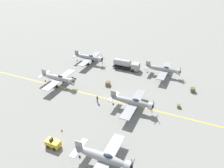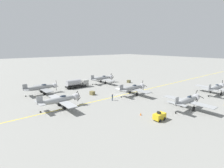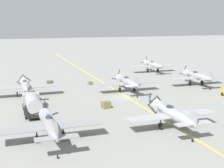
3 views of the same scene
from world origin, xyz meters
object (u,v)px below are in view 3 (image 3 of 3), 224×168
Objects in this scene: airplane_mid_center at (128,82)px; ground_crew_inspecting at (150,97)px; airplane_mid_left at (25,86)px; supply_crate_mid_lane at (50,83)px; supply_crate_by_tanker at (106,105)px; supply_crate_outboard at (90,83)px; ground_crew_walking at (192,73)px; airplane_far_right at (154,65)px; fuel_tanker at (33,103)px; traffic_cone at (214,98)px; airplane_mid_right at (197,76)px; airplane_near_left at (50,125)px; airplane_near_center at (173,114)px.

ground_crew_inspecting is at bearing -78.84° from airplane_mid_center.
airplane_mid_left is 9.70× the size of supply_crate_mid_lane.
supply_crate_outboard is at bearing 82.35° from supply_crate_by_tanker.
airplane_mid_center is at bearing 51.29° from supply_crate_by_tanker.
ground_crew_walking is 27.49m from ground_crew_inspecting.
supply_crate_outboard is (-20.33, -10.25, -1.66)m from airplane_far_right.
airplane_far_right is 9.22× the size of supply_crate_by_tanker.
fuel_tanker reaches higher than traffic_cone.
fuel_tanker is at bearing -149.12° from airplane_mid_center.
ground_crew_walking is at bearing -49.64° from airplane_far_right.
airplane_near_left is (-34.16, -21.61, 0.00)m from airplane_mid_right.
ground_crew_walking is at bearing 34.27° from supply_crate_by_tanker.
airplane_near_left is 32.70m from supply_crate_outboard.
ground_crew_inspecting is at bearing -54.91° from supply_crate_mid_lane.
airplane_mid_right is 18.25m from ground_crew_inspecting.
airplane_far_right reaches higher than ground_crew_walking.
traffic_cone is (12.24, -10.10, -1.74)m from airplane_mid_center.
ground_crew_walking reaches higher than supply_crate_by_tanker.
airplane_mid_center is 17.61m from supply_crate_mid_lane.
ground_crew_inspecting is (3.15, 13.05, -1.02)m from airplane_near_center.
airplane_far_right is 22.83m from supply_crate_outboard.
traffic_cone is (19.72, -0.76, -0.27)m from supply_crate_by_tanker.
airplane_near_left is at bearing -100.70° from airplane_mid_left.
airplane_near_center is at bearing -69.07° from airplane_mid_left.
ground_crew_walking is at bearing 48.98° from airplane_mid_right.
ground_crew_inspecting is at bearing 7.34° from supply_crate_by_tanker.
fuel_tanker is at bearing -105.19° from supply_crate_mid_lane.
airplane_far_right reaches higher than airplane_near_left.
airplane_mid_left is (-16.37, 24.04, 0.00)m from airplane_near_center.
airplane_mid_left is at bearing 133.45° from supply_crate_by_tanker.
airplane_far_right is at bearing 60.54° from airplane_near_left.
airplane_mid_left reaches higher than ground_crew_walking.
airplane_mid_right is 26.00m from supply_crate_by_tanker.
airplane_near_left is at bearing -132.41° from supply_crate_by_tanker.
airplane_mid_left is 16.65m from supply_crate_by_tanker.
airplane_mid_right is 1.00× the size of airplane_mid_left.
supply_crate_by_tanker is at bearing -170.33° from airplane_mid_right.
fuel_tanker reaches higher than supply_crate_outboard.
supply_crate_outboard is at bearing 144.75° from airplane_mid_right.
airplane_mid_center is 8.38m from ground_crew_inspecting.
airplane_near_left reaches higher than supply_crate_mid_lane.
supply_crate_by_tanker is 18.88m from supply_crate_outboard.
airplane_mid_right reaches higher than fuel_tanker.
fuel_tanker is (-0.84, 12.28, -0.50)m from airplane_near_left.
airplane_mid_left is 33.69m from traffic_cone.
airplane_mid_right is 6.96× the size of ground_crew_walking.
supply_crate_mid_lane is (5.39, 19.87, -0.99)m from fuel_tanker.
airplane_mid_center is at bearing 59.23° from airplane_near_left.
supply_crate_outboard is at bearing -14.35° from supply_crate_mid_lane.
airplane_near_left is (-17.81, -20.64, 0.00)m from airplane_mid_center.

